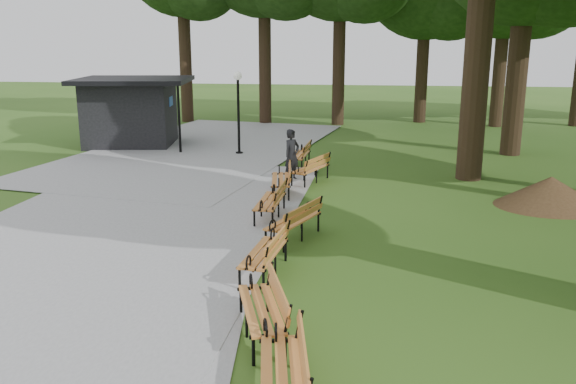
# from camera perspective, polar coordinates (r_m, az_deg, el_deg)

# --- Properties ---
(ground) EXTENTS (100.00, 100.00, 0.00)m
(ground) POSITION_cam_1_polar(r_m,az_deg,el_deg) (10.56, -2.92, -10.12)
(ground) COLOR #2E5618
(ground) RESTS_ON ground
(path) EXTENTS (12.00, 38.00, 0.06)m
(path) POSITION_cam_1_polar(r_m,az_deg,el_deg) (14.39, -16.65, -3.84)
(path) COLOR gray
(path) RESTS_ON ground
(person) EXTENTS (0.67, 0.71, 1.62)m
(person) POSITION_cam_1_polar(r_m,az_deg,el_deg) (18.96, 0.37, 3.52)
(person) COLOR black
(person) RESTS_ON ground
(kiosk) EXTENTS (5.01, 4.51, 2.81)m
(kiosk) POSITION_cam_1_polar(r_m,az_deg,el_deg) (26.16, -14.71, 7.36)
(kiosk) COLOR black
(kiosk) RESTS_ON ground
(lamp_post) EXTENTS (0.32, 0.32, 3.17)m
(lamp_post) POSITION_cam_1_polar(r_m,az_deg,el_deg) (23.20, -4.75, 9.11)
(lamp_post) COLOR black
(lamp_post) RESTS_ON ground
(dirt_mound) EXTENTS (2.40, 2.40, 0.83)m
(dirt_mound) POSITION_cam_1_polar(r_m,az_deg,el_deg) (17.48, 23.59, 0.03)
(dirt_mound) COLOR #47301C
(dirt_mound) RESTS_ON ground
(bench_1) EXTENTS (0.95, 1.98, 0.88)m
(bench_1) POSITION_cam_1_polar(r_m,az_deg,el_deg) (7.61, -0.63, -16.77)
(bench_1) COLOR orange
(bench_1) RESTS_ON ground
(bench_2) EXTENTS (1.19, 2.00, 0.88)m
(bench_2) POSITION_cam_1_polar(r_m,az_deg,el_deg) (9.18, -2.57, -11.04)
(bench_2) COLOR orange
(bench_2) RESTS_ON ground
(bench_3) EXTENTS (0.84, 1.96, 0.88)m
(bench_3) POSITION_cam_1_polar(r_m,az_deg,el_deg) (11.42, -2.29, -5.81)
(bench_3) COLOR orange
(bench_3) RESTS_ON ground
(bench_4) EXTENTS (1.30, 2.00, 0.88)m
(bench_4) POSITION_cam_1_polar(r_m,az_deg,el_deg) (13.37, 0.50, -2.76)
(bench_4) COLOR orange
(bench_4) RESTS_ON ground
(bench_5) EXTENTS (0.70, 1.92, 0.88)m
(bench_5) POSITION_cam_1_polar(r_m,az_deg,el_deg) (14.97, -1.73, -0.90)
(bench_5) COLOR orange
(bench_5) RESTS_ON ground
(bench_6) EXTENTS (0.89, 1.97, 0.88)m
(bench_6) POSITION_cam_1_polar(r_m,az_deg,el_deg) (17.26, -0.69, 1.17)
(bench_6) COLOR orange
(bench_6) RESTS_ON ground
(bench_7) EXTENTS (1.27, 2.00, 0.88)m
(bench_7) POSITION_cam_1_polar(r_m,az_deg,el_deg) (18.75, 2.12, 2.22)
(bench_7) COLOR orange
(bench_7) RESTS_ON ground
(bench_8) EXTENTS (0.74, 1.93, 0.88)m
(bench_8) POSITION_cam_1_polar(r_m,az_deg,el_deg) (20.97, 1.08, 3.53)
(bench_8) COLOR orange
(bench_8) RESTS_ON ground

